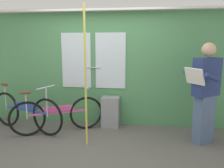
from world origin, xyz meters
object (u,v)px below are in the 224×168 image
Objects in this scene: passenger_reading_newspaper at (205,92)px; trash_bin_by_wall at (111,112)px; bicycle_leaning_behind at (25,112)px; bicycle_near_door at (57,114)px; handrail_pole at (85,77)px.

trash_bin_by_wall is at bearing -54.27° from passenger_reading_newspaper.
bicycle_leaning_behind reaches higher than trash_bin_by_wall.
bicycle_near_door is at bearing 17.97° from bicycle_leaning_behind.
passenger_reading_newspaper reaches higher than trash_bin_by_wall.
trash_bin_by_wall is (-1.63, 0.53, -0.58)m from passenger_reading_newspaper.
passenger_reading_newspaper reaches higher than bicycle_near_door.
passenger_reading_newspaper is at bearing 17.42° from bicycle_leaning_behind.
passenger_reading_newspaper is at bearing 10.14° from handrail_pole.
trash_bin_by_wall is (1.57, 0.43, -0.07)m from bicycle_leaning_behind.
trash_bin_by_wall is 1.23m from handrail_pole.
handrail_pole reaches higher than passenger_reading_newspaper.
bicycle_leaning_behind is at bearing -38.15° from passenger_reading_newspaper.
passenger_reading_newspaper is 2.75× the size of trash_bin_by_wall.
bicycle_near_door is at bearing -154.78° from trash_bin_by_wall.
bicycle_near_door is 1.03m from trash_bin_by_wall.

